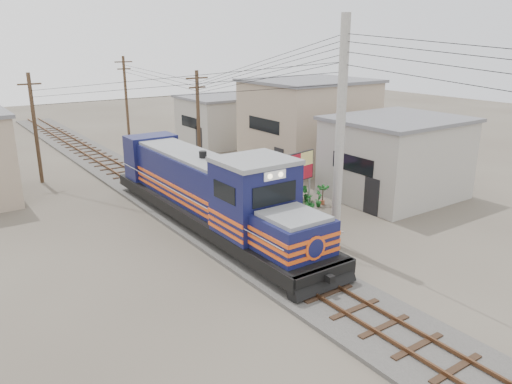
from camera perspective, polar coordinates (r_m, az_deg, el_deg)
ground at (r=21.35m, az=1.12°, el=-7.82°), size 120.00×120.00×0.00m
ballast at (r=29.45m, az=-10.36°, el=-0.77°), size 3.60×70.00×0.16m
track at (r=29.39m, az=-10.37°, el=-0.43°), size 1.15×70.00×0.12m
locomotive at (r=24.35m, az=-5.25°, el=-0.15°), size 3.08×16.75×4.15m
utility_pole_main at (r=21.60m, az=9.57°, el=6.22°), size 0.40×0.40×10.00m
wooden_pole_mid at (r=34.05m, az=-6.61°, el=8.07°), size 1.60×0.24×7.00m
wooden_pole_far at (r=46.82m, az=-14.62°, el=10.44°), size 1.60×0.24×7.50m
wooden_pole_left at (r=34.66m, az=-23.94°, el=6.87°), size 1.60×0.24×7.00m
power_lines at (r=26.66m, az=-10.12°, el=13.81°), size 9.65×19.00×3.30m
shophouse_front at (r=30.25m, az=15.65°, el=3.84°), size 7.35×6.30×4.70m
shophouse_mid at (r=37.00m, az=6.00°, el=7.93°), size 8.40×7.35×6.20m
shophouse_back at (r=44.33m, az=-4.06°, el=8.21°), size 6.30×6.30×4.20m
billboard at (r=26.41m, az=5.02°, el=2.71°), size 2.13×0.53×3.32m
market_umbrella at (r=28.52m, az=3.71°, el=3.15°), size 2.74×2.74×2.41m
vendor at (r=29.27m, az=4.39°, el=0.79°), size 0.67×0.57×1.55m
plant_nursery at (r=27.50m, az=3.46°, el=-1.02°), size 3.55×3.05×1.02m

